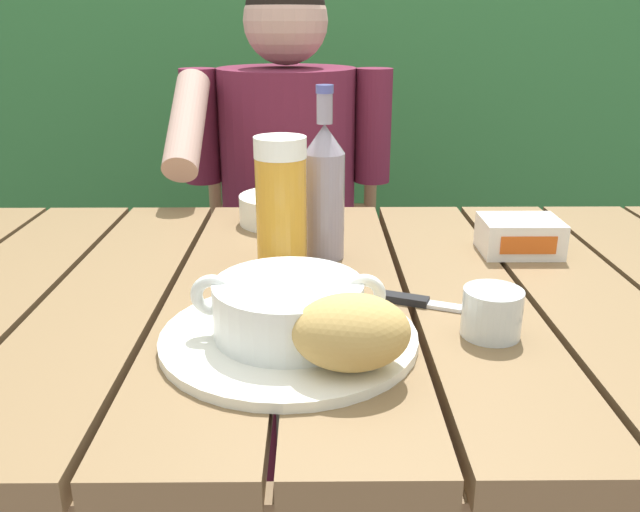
{
  "coord_description": "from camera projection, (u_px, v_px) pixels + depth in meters",
  "views": [
    {
      "loc": [
        -0.04,
        -0.85,
        1.13
      ],
      "look_at": [
        -0.04,
        -0.07,
        0.85
      ],
      "focal_mm": 36.59,
      "sensor_mm": 36.0,
      "label": 1
    }
  ],
  "objects": [
    {
      "name": "serving_plate",
      "position": [
        289.0,
        337.0,
        0.76
      ],
      "size": [
        0.3,
        0.3,
        0.01
      ],
      "color": "white",
      "rests_on": "dining_table"
    },
    {
      "name": "soup_bowl",
      "position": [
        288.0,
        306.0,
        0.74
      ],
      "size": [
        0.22,
        0.17,
        0.07
      ],
      "color": "white",
      "rests_on": "serving_plate"
    },
    {
      "name": "water_glass_small",
      "position": [
        492.0,
        313.0,
        0.77
      ],
      "size": [
        0.07,
        0.07,
        0.06
      ],
      "color": "silver",
      "rests_on": "dining_table"
    },
    {
      "name": "hedge_backdrop",
      "position": [
        331.0,
        112.0,
        2.5
      ],
      "size": [
        3.34,
        0.76,
        1.82
      ],
      "color": "#327139",
      "rests_on": "ground_plane"
    },
    {
      "name": "beer_glass",
      "position": [
        281.0,
        205.0,
        0.95
      ],
      "size": [
        0.08,
        0.08,
        0.2
      ],
      "color": "gold",
      "rests_on": "dining_table"
    },
    {
      "name": "person_eating",
      "position": [
        287.0,
        201.0,
        1.55
      ],
      "size": [
        0.48,
        0.47,
        1.24
      ],
      "color": "maroon",
      "rests_on": "ground_plane"
    },
    {
      "name": "beer_bottle",
      "position": [
        324.0,
        189.0,
        0.99
      ],
      "size": [
        0.06,
        0.06,
        0.26
      ],
      "color": "gray",
      "rests_on": "dining_table"
    },
    {
      "name": "butter_tub",
      "position": [
        520.0,
        236.0,
        1.04
      ],
      "size": [
        0.12,
        0.09,
        0.06
      ],
      "color": "white",
      "rests_on": "dining_table"
    },
    {
      "name": "bread_roll",
      "position": [
        351.0,
        332.0,
        0.67
      ],
      "size": [
        0.13,
        0.1,
        0.08
      ],
      "color": "tan",
      "rests_on": "serving_plate"
    },
    {
      "name": "chair_near_diner",
      "position": [
        292.0,
        275.0,
        1.82
      ],
      "size": [
        0.49,
        0.45,
        0.92
      ],
      "color": "brown",
      "rests_on": "ground_plane"
    },
    {
      "name": "diner_bowl",
      "position": [
        280.0,
        209.0,
        1.2
      ],
      "size": [
        0.15,
        0.15,
        0.05
      ],
      "color": "white",
      "rests_on": "dining_table"
    },
    {
      "name": "table_knife",
      "position": [
        426.0,
        303.0,
        0.85
      ],
      "size": [
        0.15,
        0.07,
        0.01
      ],
      "color": "silver",
      "rests_on": "dining_table"
    },
    {
      "name": "dining_table",
      "position": [
        345.0,
        346.0,
        0.95
      ],
      "size": [
        1.47,
        0.83,
        0.78
      ],
      "color": "brown",
      "rests_on": "ground_plane"
    }
  ]
}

